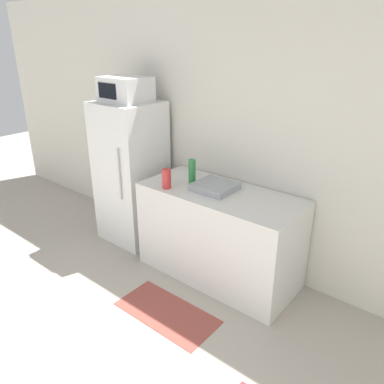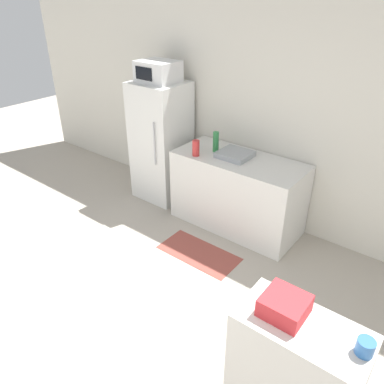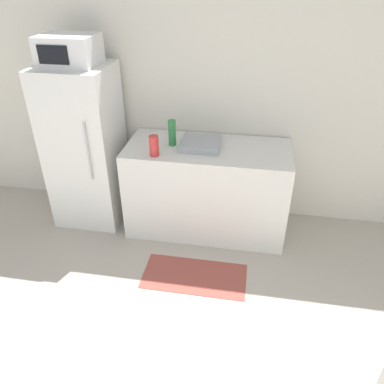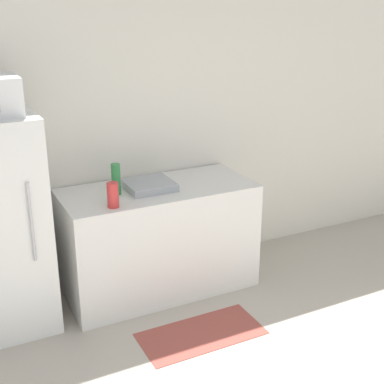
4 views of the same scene
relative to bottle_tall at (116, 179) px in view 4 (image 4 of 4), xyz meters
name	(u,v)px [view 4 (image 4 of 4)]	position (x,y,z in m)	size (l,w,h in m)	color
wall_back	(138,124)	(0.33, 0.38, 0.31)	(8.00, 0.06, 2.60)	silver
counter	(159,239)	(0.33, 0.00, -0.55)	(1.50, 0.68, 0.87)	silver
sink_basin	(149,185)	(0.26, 0.01, -0.09)	(0.36, 0.34, 0.06)	#9EA3A8
bottle_tall	(116,179)	(0.00, 0.00, 0.00)	(0.07, 0.07, 0.24)	#2D7F42
bottle_short	(113,195)	(-0.11, -0.24, -0.03)	(0.08, 0.08, 0.18)	red
kitchen_rug	(202,333)	(0.33, -0.75, -0.99)	(0.88, 0.43, 0.01)	#99473D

